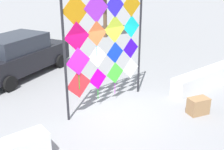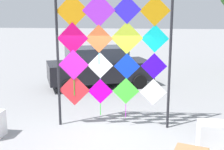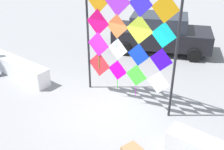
% 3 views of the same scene
% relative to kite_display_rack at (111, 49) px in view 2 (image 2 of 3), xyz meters
% --- Properties ---
extents(ground, '(120.00, 120.00, 0.00)m').
position_rel_kite_display_rack_xyz_m(ground, '(-0.23, -0.71, -2.15)').
color(ground, gray).
extents(kite_display_rack, '(3.05, 0.25, 3.67)m').
position_rel_kite_display_rack_xyz_m(kite_display_rack, '(0.00, 0.00, 0.00)').
color(kite_display_rack, '#232328').
rests_on(kite_display_rack, ground).
extents(parked_car, '(4.76, 3.50, 1.70)m').
position_rel_kite_display_rack_xyz_m(parked_car, '(-1.17, 4.48, -1.29)').
color(parked_car, black).
rests_on(parked_car, ground).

